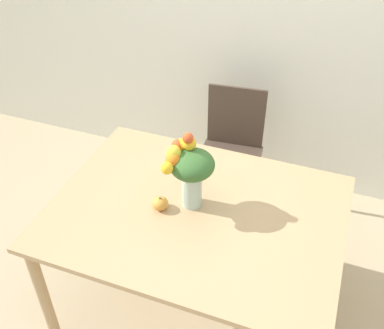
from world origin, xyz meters
name	(u,v)px	position (x,y,z in m)	size (l,w,h in m)	color
ground_plane	(196,302)	(0.00, 0.00, 0.00)	(12.00, 12.00, 0.00)	tan
wall_back	(270,6)	(0.00, 1.39, 1.35)	(8.00, 0.06, 2.70)	silver
dining_table	(196,222)	(0.00, 0.00, 0.68)	(1.45, 1.08, 0.77)	tan
flower_vase	(190,169)	(-0.05, 0.04, 0.99)	(0.23, 0.24, 0.41)	#B2CCBC
pumpkin	(160,203)	(-0.17, -0.05, 0.80)	(0.08, 0.08, 0.07)	gold
dining_chair_near_window	(231,151)	(-0.08, 0.94, 0.47)	(0.46, 0.46, 0.90)	#47382D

